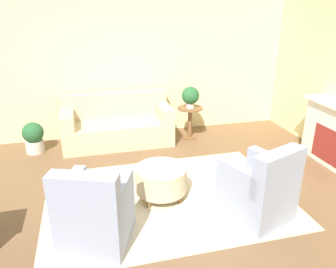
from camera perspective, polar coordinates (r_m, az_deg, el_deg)
ground_plane at (r=4.71m, az=-0.11°, el=-11.11°), size 16.00×16.00×0.00m
wall_back at (r=6.74m, az=-5.98°, el=11.71°), size 9.34×0.12×2.80m
rug at (r=4.70m, az=-0.11°, el=-11.06°), size 3.34×2.33×0.01m
couch at (r=6.44m, az=-8.80°, el=1.37°), size 2.06×0.86×0.95m
armchair_left at (r=3.80m, az=-12.66°, el=-13.43°), size 0.94×0.97×0.99m
armchair_right at (r=4.29m, az=15.66°, el=-9.38°), size 0.94×0.97×0.99m
ottoman_table at (r=4.57m, az=-1.23°, el=-7.82°), size 0.72×0.72×0.46m
side_table at (r=6.57m, az=3.83°, el=2.87°), size 0.50×0.50×0.65m
potted_plant_on_side_table at (r=6.45m, az=3.93°, el=6.61°), size 0.35×0.35×0.42m
potted_plant_floor at (r=6.45m, az=-22.37°, el=-0.46°), size 0.38×0.38×0.57m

